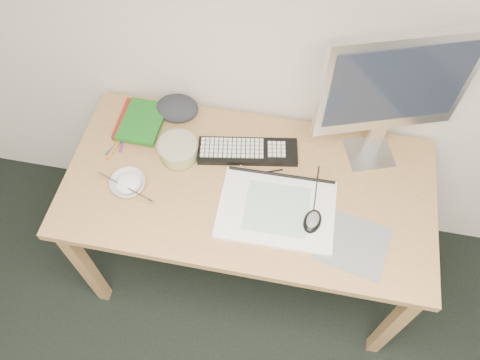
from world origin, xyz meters
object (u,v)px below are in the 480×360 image
object	(u,v)px
sketchpad	(277,209)
monitor	(394,88)
keyboard	(248,151)
rice_bowl	(128,184)
desk	(248,196)

from	to	relation	value
sketchpad	monitor	bearing A→B (deg)	43.78
sketchpad	keyboard	bearing A→B (deg)	121.65
rice_bowl	keyboard	bearing A→B (deg)	30.36
desk	sketchpad	xyz separation A→B (m)	(0.12, -0.09, 0.09)
desk	rice_bowl	size ratio (longest dim) A/B	10.59
desk	monitor	distance (m)	0.67
desk	keyboard	size ratio (longest dim) A/B	3.59
desk	monitor	bearing A→B (deg)	27.59
desk	sketchpad	world-z (taller)	sketchpad
keyboard	rice_bowl	bearing A→B (deg)	-159.05
keyboard	rice_bowl	world-z (taller)	rice_bowl
desk	sketchpad	bearing A→B (deg)	-36.20
rice_bowl	monitor	bearing A→B (deg)	20.30
desk	rice_bowl	distance (m)	0.46
rice_bowl	sketchpad	bearing A→B (deg)	0.71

